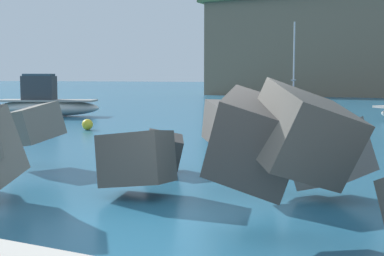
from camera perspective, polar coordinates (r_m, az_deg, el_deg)
ground_plane at (r=7.34m, az=-0.97°, el=-11.32°), size 400.00×400.00×0.00m
breakwater_jetty at (r=10.16m, az=-14.17°, el=-1.09°), size 27.48×6.36×2.62m
boat_mid_left at (r=29.93m, az=-15.38°, el=2.57°), size 5.85×3.68×2.29m
boat_mid_centre at (r=43.87m, az=10.72°, el=3.34°), size 2.62×5.90×6.54m
mooring_buoy_inner at (r=21.77m, az=-11.11°, el=0.37°), size 0.44×0.44×0.44m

